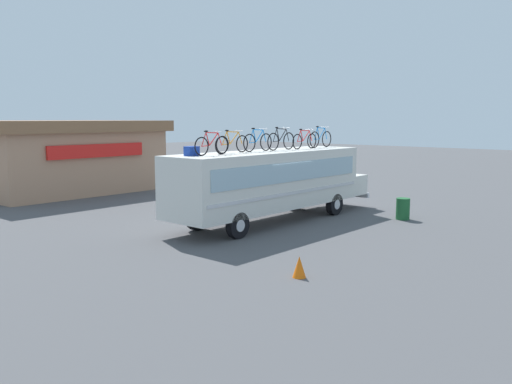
{
  "coord_description": "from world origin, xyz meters",
  "views": [
    {
      "loc": [
        -16.25,
        -13.6,
        4.16
      ],
      "look_at": [
        -0.77,
        0.0,
        1.33
      ],
      "focal_mm": 37.37,
      "sensor_mm": 36.0,
      "label": 1
    }
  ],
  "objects_px": {
    "rooftop_bicycle_1": "(212,145)",
    "rooftop_bicycle_5": "(305,140)",
    "rooftop_bicycle_4": "(281,140)",
    "rooftop_bicycle_6": "(321,139)",
    "trash_bin": "(403,209)",
    "rooftop_bicycle_3": "(258,142)",
    "bus": "(273,180)",
    "rooftop_bicycle_2": "(232,143)",
    "traffic_cone": "(299,267)",
    "luggage_bag_1": "(192,151)"
  },
  "relations": [
    {
      "from": "rooftop_bicycle_1",
      "to": "rooftop_bicycle_5",
      "type": "height_order",
      "value": "rooftop_bicycle_1"
    },
    {
      "from": "rooftop_bicycle_1",
      "to": "rooftop_bicycle_4",
      "type": "bearing_deg",
      "value": 1.69
    },
    {
      "from": "rooftop_bicycle_6",
      "to": "trash_bin",
      "type": "relative_size",
      "value": 1.89
    },
    {
      "from": "rooftop_bicycle_3",
      "to": "rooftop_bicycle_5",
      "type": "bearing_deg",
      "value": -6.84
    },
    {
      "from": "rooftop_bicycle_3",
      "to": "rooftop_bicycle_5",
      "type": "relative_size",
      "value": 1.0
    },
    {
      "from": "rooftop_bicycle_3",
      "to": "trash_bin",
      "type": "relative_size",
      "value": 1.9
    },
    {
      "from": "rooftop_bicycle_3",
      "to": "trash_bin",
      "type": "distance_m",
      "value": 6.74
    },
    {
      "from": "rooftop_bicycle_3",
      "to": "rooftop_bicycle_5",
      "type": "height_order",
      "value": "rooftop_bicycle_3"
    },
    {
      "from": "bus",
      "to": "rooftop_bicycle_3",
      "type": "bearing_deg",
      "value": 161.33
    },
    {
      "from": "bus",
      "to": "rooftop_bicycle_2",
      "type": "height_order",
      "value": "rooftop_bicycle_2"
    },
    {
      "from": "trash_bin",
      "to": "rooftop_bicycle_5",
      "type": "bearing_deg",
      "value": 117.81
    },
    {
      "from": "trash_bin",
      "to": "rooftop_bicycle_3",
      "type": "bearing_deg",
      "value": 139.1
    },
    {
      "from": "rooftop_bicycle_2",
      "to": "rooftop_bicycle_5",
      "type": "bearing_deg",
      "value": -5.5
    },
    {
      "from": "trash_bin",
      "to": "bus",
      "type": "bearing_deg",
      "value": 136.33
    },
    {
      "from": "traffic_cone",
      "to": "rooftop_bicycle_5",
      "type": "bearing_deg",
      "value": 35.49
    },
    {
      "from": "luggage_bag_1",
      "to": "rooftop_bicycle_6",
      "type": "height_order",
      "value": "rooftop_bicycle_6"
    },
    {
      "from": "rooftop_bicycle_3",
      "to": "luggage_bag_1",
      "type": "bearing_deg",
      "value": 179.03
    },
    {
      "from": "bus",
      "to": "luggage_bag_1",
      "type": "height_order",
      "value": "luggage_bag_1"
    },
    {
      "from": "rooftop_bicycle_1",
      "to": "rooftop_bicycle_2",
      "type": "relative_size",
      "value": 0.95
    },
    {
      "from": "luggage_bag_1",
      "to": "traffic_cone",
      "type": "bearing_deg",
      "value": -103.83
    },
    {
      "from": "rooftop_bicycle_3",
      "to": "rooftop_bicycle_1",
      "type": "bearing_deg",
      "value": -174.78
    },
    {
      "from": "trash_bin",
      "to": "rooftop_bicycle_1",
      "type": "bearing_deg",
      "value": 153.06
    },
    {
      "from": "rooftop_bicycle_2",
      "to": "rooftop_bicycle_4",
      "type": "distance_m",
      "value": 2.69
    },
    {
      "from": "rooftop_bicycle_2",
      "to": "rooftop_bicycle_6",
      "type": "relative_size",
      "value": 1.02
    },
    {
      "from": "rooftop_bicycle_1",
      "to": "traffic_cone",
      "type": "relative_size",
      "value": 2.84
    },
    {
      "from": "rooftop_bicycle_5",
      "to": "rooftop_bicycle_3",
      "type": "bearing_deg",
      "value": 173.16
    },
    {
      "from": "rooftop_bicycle_5",
      "to": "rooftop_bicycle_6",
      "type": "xyz_separation_m",
      "value": [
        1.45,
        0.17,
        0.03
      ]
    },
    {
      "from": "rooftop_bicycle_1",
      "to": "rooftop_bicycle_6",
      "type": "relative_size",
      "value": 0.97
    },
    {
      "from": "rooftop_bicycle_3",
      "to": "traffic_cone",
      "type": "relative_size",
      "value": 2.94
    },
    {
      "from": "bus",
      "to": "rooftop_bicycle_2",
      "type": "distance_m",
      "value": 2.58
    },
    {
      "from": "rooftop_bicycle_2",
      "to": "rooftop_bicycle_3",
      "type": "xyz_separation_m",
      "value": [
        1.38,
        -0.07,
        0.02
      ]
    },
    {
      "from": "rooftop_bicycle_3",
      "to": "traffic_cone",
      "type": "distance_m",
      "value": 8.04
    },
    {
      "from": "bus",
      "to": "rooftop_bicycle_4",
      "type": "distance_m",
      "value": 1.7
    },
    {
      "from": "rooftop_bicycle_6",
      "to": "rooftop_bicycle_5",
      "type": "bearing_deg",
      "value": -173.38
    },
    {
      "from": "bus",
      "to": "luggage_bag_1",
      "type": "relative_size",
      "value": 23.11
    },
    {
      "from": "trash_bin",
      "to": "traffic_cone",
      "type": "height_order",
      "value": "trash_bin"
    },
    {
      "from": "rooftop_bicycle_4",
      "to": "rooftop_bicycle_6",
      "type": "distance_m",
      "value": 2.82
    },
    {
      "from": "luggage_bag_1",
      "to": "rooftop_bicycle_1",
      "type": "height_order",
      "value": "rooftop_bicycle_1"
    },
    {
      "from": "rooftop_bicycle_1",
      "to": "rooftop_bicycle_5",
      "type": "distance_m",
      "value": 5.44
    },
    {
      "from": "traffic_cone",
      "to": "rooftop_bicycle_3",
      "type": "bearing_deg",
      "value": 49.59
    },
    {
      "from": "rooftop_bicycle_4",
      "to": "traffic_cone",
      "type": "xyz_separation_m",
      "value": [
        -6.14,
        -5.55,
        -3.0
      ]
    },
    {
      "from": "rooftop_bicycle_2",
      "to": "trash_bin",
      "type": "height_order",
      "value": "rooftop_bicycle_2"
    },
    {
      "from": "rooftop_bicycle_5",
      "to": "trash_bin",
      "type": "height_order",
      "value": "rooftop_bicycle_5"
    },
    {
      "from": "rooftop_bicycle_3",
      "to": "trash_bin",
      "type": "xyz_separation_m",
      "value": [
        4.62,
        -4.0,
        -2.83
      ]
    },
    {
      "from": "rooftop_bicycle_1",
      "to": "rooftop_bicycle_4",
      "type": "height_order",
      "value": "rooftop_bicycle_4"
    },
    {
      "from": "rooftop_bicycle_1",
      "to": "trash_bin",
      "type": "distance_m",
      "value": 8.74
    },
    {
      "from": "bus",
      "to": "rooftop_bicycle_6",
      "type": "relative_size",
      "value": 6.43
    },
    {
      "from": "luggage_bag_1",
      "to": "rooftop_bicycle_3",
      "type": "height_order",
      "value": "rooftop_bicycle_3"
    },
    {
      "from": "rooftop_bicycle_3",
      "to": "traffic_cone",
      "type": "xyz_separation_m",
      "value": [
        -4.84,
        -5.68,
        -2.99
      ]
    },
    {
      "from": "rooftop_bicycle_1",
      "to": "rooftop_bicycle_4",
      "type": "xyz_separation_m",
      "value": [
        4.06,
        0.12,
        0.03
      ]
    }
  ]
}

